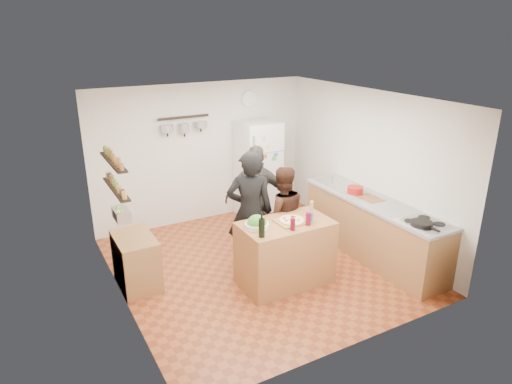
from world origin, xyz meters
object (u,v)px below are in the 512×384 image
red_bowl (355,190)px  wine_bottle (262,228)px  prep_island (285,253)px  person_center (282,216)px  counter_run (372,229)px  wall_clock (249,99)px  fridge (258,169)px  pepper_mill (311,209)px  side_table (136,261)px  salad_bowl (257,225)px  salt_canister (310,217)px  person_back (257,199)px  person_left (250,212)px  skillet (422,223)px

red_bowl → wine_bottle: bearing=-162.5°
prep_island → person_center: (0.26, 0.53, 0.31)m
counter_run → wall_clock: size_ratio=8.77×
fridge → pepper_mill: bearing=-100.3°
fridge → side_table: 3.08m
counter_run → prep_island: bearing=-179.1°
side_table → salad_bowl: bearing=-32.0°
salt_canister → fridge: fridge is taller
person_center → salt_canister: bearing=110.5°
salad_bowl → person_back: person_back is taller
wine_bottle → wall_clock: bearing=64.7°
counter_run → wall_clock: 3.22m
person_left → person_center: size_ratio=1.19×
wall_clock → wine_bottle: bearing=-115.3°
red_bowl → side_table: (-3.39, 0.50, -0.61)m
prep_island → red_bowl: (1.56, 0.43, 0.52)m
counter_run → red_bowl: (-0.05, 0.40, 0.52)m
prep_island → red_bowl: bearing=15.4°
fridge → wall_clock: size_ratio=6.00×
wine_bottle → person_back: (0.66, 1.30, -0.17)m
person_center → skillet: (1.25, -1.48, 0.19)m
prep_island → fridge: size_ratio=0.69×
salt_canister → person_left: person_left is taller
wall_clock → fridge: bearing=-90.0°
pepper_mill → counter_run: (1.16, -0.02, -0.55)m
person_center → counter_run: 1.47m
salad_bowl → skillet: size_ratio=1.11×
salad_bowl → person_back: 1.18m
prep_island → pepper_mill: pepper_mill is taller
prep_island → counter_run: size_ratio=0.48×
salad_bowl → person_back: size_ratio=0.19×
person_left → fridge: (1.10, 1.75, -0.01)m
wall_clock → side_table: (-2.69, -1.73, -1.78)m
red_bowl → side_table: size_ratio=0.31×
red_bowl → wall_clock: size_ratio=0.83×
person_back → skillet: bearing=152.4°
salad_bowl → wine_bottle: bearing=-106.5°
wine_bottle → person_center: size_ratio=0.16×
wine_bottle → fridge: bearing=61.8°
salt_canister → red_bowl: 1.38m
red_bowl → person_back: bearing=155.3°
salad_bowl → counter_run: bearing=-0.7°
person_center → person_back: person_back is taller
person_left → fridge: bearing=-97.2°
pepper_mill → person_left: size_ratio=0.10×
salad_bowl → red_bowl: 2.02m
skillet → fridge: bearing=101.2°
pepper_mill → fridge: 2.31m
person_back → salt_canister: bearing=125.6°
person_left → skillet: (1.75, -1.53, 0.04)m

